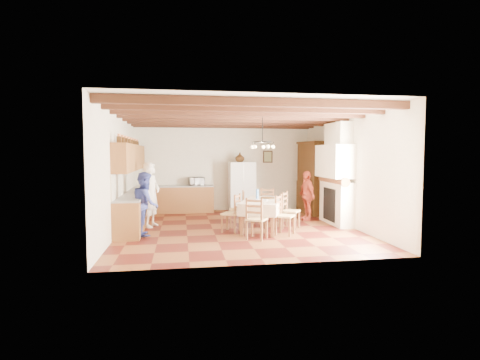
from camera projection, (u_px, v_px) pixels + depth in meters
name	position (u px, v px, depth m)	size (l,w,h in m)	color
floor	(238.00, 229.00, 9.81)	(6.00, 6.50, 0.02)	#4A160F
ceiling	(238.00, 113.00, 9.60)	(6.00, 6.50, 0.02)	silver
wall_back	(224.00, 167.00, 12.92)	(6.00, 0.02, 3.00)	beige
wall_front	(266.00, 180.00, 6.49)	(6.00, 0.02, 3.00)	beige
wall_left	(118.00, 172.00, 9.24)	(0.02, 6.50, 3.00)	beige
wall_right	(347.00, 170.00, 10.17)	(0.02, 6.50, 3.00)	beige
ceiling_beams	(238.00, 116.00, 9.61)	(6.00, 6.30, 0.16)	#381A13
lower_cabinets_left	(136.00, 209.00, 10.39)	(0.60, 4.30, 0.86)	brown
lower_cabinets_back	(179.00, 200.00, 12.44)	(2.30, 0.60, 0.86)	brown
countertop_left	(136.00, 193.00, 10.36)	(0.62, 4.30, 0.04)	slate
countertop_back	(179.00, 186.00, 12.41)	(2.34, 0.62, 0.04)	slate
backsplash_left	(125.00, 181.00, 10.29)	(0.03, 4.30, 0.60)	silver
backsplash_back	(178.00, 176.00, 12.67)	(2.30, 0.03, 0.60)	silver
upper_cabinets	(131.00, 158.00, 10.27)	(0.35, 4.20, 0.70)	brown
fireplace	(334.00, 174.00, 10.33)	(0.56, 1.60, 2.80)	#EFE6CA
wall_picture	(268.00, 157.00, 13.10)	(0.34, 0.03, 0.42)	#312517
refrigerator	(242.00, 187.00, 12.57)	(0.84, 0.69, 1.68)	white
hutch	(312.00, 178.00, 12.17)	(0.54, 1.29, 2.35)	#331C0C
dining_table	(262.00, 203.00, 9.55)	(1.49, 1.99, 0.78)	white
chandelier	(262.00, 142.00, 9.44)	(0.47, 0.47, 0.03)	black
chair_left_near	(231.00, 213.00, 9.33)	(0.42, 0.40, 0.96)	brown
chair_left_far	(237.00, 209.00, 10.03)	(0.42, 0.40, 0.96)	brown
chair_right_near	(285.00, 215.00, 8.99)	(0.42, 0.40, 0.96)	brown
chair_right_far	(291.00, 210.00, 9.74)	(0.42, 0.40, 0.96)	brown
chair_end_near	(257.00, 218.00, 8.54)	(0.42, 0.40, 0.96)	brown
chair_end_far	(266.00, 205.00, 10.70)	(0.42, 0.40, 0.96)	brown
person_man	(151.00, 195.00, 9.96)	(0.63, 0.41, 1.73)	white
person_woman_blue	(145.00, 204.00, 8.93)	(0.74, 0.58, 1.52)	#374297
person_woman_red	(307.00, 195.00, 11.02)	(0.85, 0.35, 1.45)	#C74932
microwave	(197.00, 181.00, 12.50)	(0.50, 0.34, 0.28)	silver
fridge_vase	(240.00, 157.00, 12.50)	(0.31, 0.31, 0.32)	#331C0C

